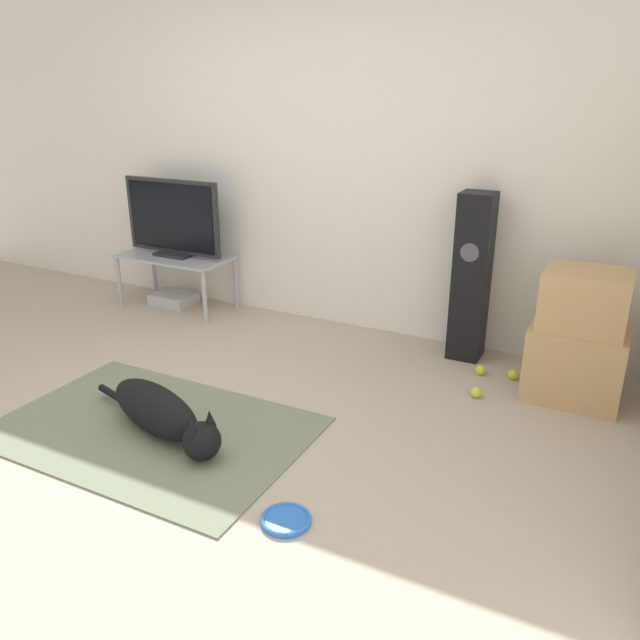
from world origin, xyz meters
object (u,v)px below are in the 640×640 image
dog (162,413)px  tv (172,219)px  tennis_ball_near_speaker (513,375)px  frisbee (286,520)px  cardboard_box_lower (575,361)px  tennis_ball_by_boxes (476,392)px  game_console (173,299)px  tv_stand (176,262)px  tennis_ball_loose_on_carpet (480,370)px  floor_speaker (471,278)px  cardboard_box_upper (585,300)px

dog → tv: (-1.29, 1.72, 0.62)m
tennis_ball_near_speaker → dog: bearing=-134.3°
frisbee → dog: bearing=161.8°
cardboard_box_lower → tennis_ball_by_boxes: 0.62m
cardboard_box_lower → game_console: bearing=176.2°
cardboard_box_lower → tv_stand: bearing=176.5°
frisbee → tennis_ball_loose_on_carpet: 1.90m
dog → game_console: dog is taller
tv_stand → tv: bearing=90.0°
floor_speaker → tv: (-2.46, -0.08, 0.19)m
frisbee → floor_speaker: floor_speaker is taller
dog → tennis_ball_near_speaker: size_ratio=16.08×
tv_stand → tv: tv is taller
dog → tennis_ball_near_speaker: 2.21m
cardboard_box_lower → tennis_ball_loose_on_carpet: bearing=177.1°
dog → game_console: 2.21m
cardboard_box_upper → tennis_ball_loose_on_carpet: cardboard_box_upper is taller
tv → tennis_ball_near_speaker: size_ratio=13.72×
frisbee → tennis_ball_by_boxes: tennis_ball_by_boxes is taller
tennis_ball_by_boxes → game_console: 2.81m
dog → tennis_ball_by_boxes: size_ratio=16.08×
cardboard_box_lower → tv_stand: size_ratio=0.57×
floor_speaker → tennis_ball_by_boxes: bearing=-69.0°
dog → cardboard_box_lower: size_ratio=1.95×
dog → game_console: bearing=128.3°
cardboard_box_lower → tennis_ball_near_speaker: 0.41m
tennis_ball_loose_on_carpet → game_console: game_console is taller
tv → tennis_ball_by_boxes: 2.82m
frisbee → tennis_ball_near_speaker: bearing=72.5°
frisbee → cardboard_box_upper: bearing=62.3°
tv_stand → game_console: tv_stand is taller
dog → cardboard_box_upper: bearing=38.3°
tennis_ball_by_boxes → tennis_ball_loose_on_carpet: 0.33m
dog → frisbee: size_ratio=4.77×
tennis_ball_near_speaker → game_console: bearing=176.8°
frisbee → tv_stand: 3.04m
game_console → frisbee: bearing=-41.5°
cardboard_box_upper → tennis_ball_by_boxes: bearing=-151.0°
frisbee → tennis_ball_near_speaker: (0.60, 1.89, 0.02)m
frisbee → tennis_ball_near_speaker: tennis_ball_near_speaker is taller
dog → floor_speaker: (1.16, 1.80, 0.43)m
cardboard_box_lower → floor_speaker: (-0.73, 0.28, 0.35)m
frisbee → game_console: 3.09m
cardboard_box_lower → game_console: 3.28m
tv_stand → cardboard_box_upper: bearing=-3.9°
floor_speaker → tv_stand: floor_speaker is taller
frisbee → floor_speaker: (0.22, 2.11, 0.56)m
cardboard_box_lower → tv: tv is taller
dog → tv_stand: tv_stand is taller
dog → tennis_ball_loose_on_carpet: size_ratio=16.08×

